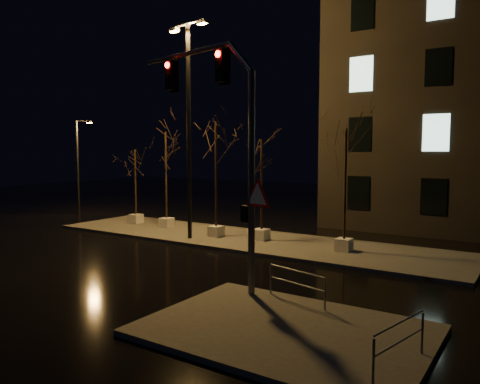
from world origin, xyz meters
The scene contains 13 objects.
ground centered at (0.00, 0.00, 0.00)m, with size 90.00×90.00×0.00m, color black.
median centered at (0.00, 6.00, 0.07)m, with size 22.00×5.00×0.15m, color #45433D.
sidewalk_corner centered at (7.50, -3.50, 0.07)m, with size 7.00×5.00×0.15m, color #45433D.
tree_0 centered at (-8.02, 6.47, 3.65)m, with size 1.80×1.80×4.61m.
tree_1 centered at (-5.41, 6.35, 4.42)m, with size 1.80×1.80×5.63m.
tree_2 centered at (-1.30, 5.58, 4.75)m, with size 1.80×1.80×6.07m.
tree_3 centered at (1.12, 6.10, 4.03)m, with size 1.80×1.80×5.12m.
tree_4 centered at (5.47, 5.93, 4.34)m, with size 1.80×1.80×5.52m.
traffic_signal_mast centered at (4.09, -1.36, 5.31)m, with size 6.29×1.54×7.85m.
streetlight_main centered at (-2.18, 4.51, 6.31)m, with size 2.66×0.78×10.67m.
streetlight_far centered at (-15.43, 8.13, 3.71)m, with size 1.28×0.61×6.74m.
guard_rail_a centered at (6.82, -1.50, 0.76)m, with size 2.11×0.61×0.94m.
guard_rail_b centered at (10.50, -4.18, 0.79)m, with size 0.51×2.05×0.99m.
Camera 1 is at (12.84, -13.69, 4.62)m, focal length 35.00 mm.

